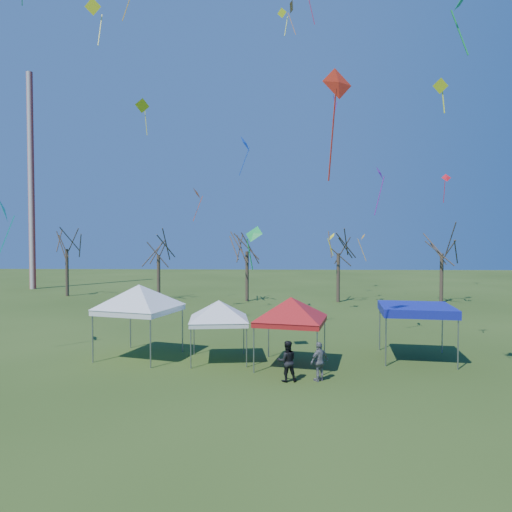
{
  "coord_description": "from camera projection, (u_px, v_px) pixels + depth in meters",
  "views": [
    {
      "loc": [
        0.18,
        -17.91,
        5.68
      ],
      "look_at": [
        -0.67,
        3.0,
        4.95
      ],
      "focal_mm": 32.0,
      "sensor_mm": 36.0,
      "label": 1
    }
  ],
  "objects": [
    {
      "name": "kite_22",
      "position": [
        363.0,
        238.0,
        40.57
      ],
      "size": [
        0.81,
        0.79,
        2.56
      ],
      "rotation": [
        0.0,
        0.0,
        4.69
      ],
      "color": "#F9A00D",
      "rests_on": "ground"
    },
    {
      "name": "kite_2",
      "position": [
        142.0,
        106.0,
        38.42
      ],
      "size": [
        1.27,
        1.0,
        3.14
      ],
      "rotation": [
        0.0,
        0.0,
        3.7
      ],
      "color": "yellow",
      "rests_on": "ground"
    },
    {
      "name": "kite_27",
      "position": [
        462.0,
        0.0,
        15.03
      ],
      "size": [
        0.75,
        0.98,
        2.14
      ],
      "rotation": [
        0.0,
        0.0,
        4.53
      ],
      "color": "green",
      "rests_on": "ground"
    },
    {
      "name": "kite_14",
      "position": [
        4.0,
        210.0,
        22.41
      ],
      "size": [
        1.23,
        1.41,
        3.5
      ],
      "rotation": [
        0.0,
        0.0,
        2.11
      ],
      "color": "#0DCEB5",
      "rests_on": "ground"
    },
    {
      "name": "tree_2",
      "position": [
        247.0,
        234.0,
        42.31
      ],
      "size": [
        3.71,
        3.71,
        8.18
      ],
      "color": "#3D2D21",
      "rests_on": "ground"
    },
    {
      "name": "kite_1",
      "position": [
        254.0,
        234.0,
        21.9
      ],
      "size": [
        1.18,
        1.08,
        2.19
      ],
      "rotation": [
        0.0,
        0.0,
        5.72
      ],
      "color": "green",
      "rests_on": "ground"
    },
    {
      "name": "kite_13",
      "position": [
        197.0,
        193.0,
        36.75
      ],
      "size": [
        0.97,
        1.25,
        2.79
      ],
      "rotation": [
        0.0,
        0.0,
        1.83
      ],
      "color": "#FF4C0D",
      "rests_on": "ground"
    },
    {
      "name": "tent_red",
      "position": [
        291.0,
        302.0,
        20.39
      ],
      "size": [
        4.0,
        4.0,
        3.62
      ],
      "rotation": [
        0.0,
        0.0,
        -0.22
      ],
      "color": "gray",
      "rests_on": "ground"
    },
    {
      "name": "kite_5",
      "position": [
        338.0,
        84.0,
        16.37
      ],
      "size": [
        1.3,
        0.92,
        4.12
      ],
      "rotation": [
        0.0,
        0.0,
        0.46
      ],
      "color": "red",
      "rests_on": "ground"
    },
    {
      "name": "kite_17",
      "position": [
        380.0,
        174.0,
        25.6
      ],
      "size": [
        0.79,
        1.03,
        2.81
      ],
      "rotation": [
        0.0,
        0.0,
        1.19
      ],
      "color": "purple",
      "rests_on": "ground"
    },
    {
      "name": "kite_3",
      "position": [
        291.0,
        7.0,
        41.85
      ],
      "size": [
        0.83,
        1.29,
        3.07
      ],
      "rotation": [
        0.0,
        0.0,
        4.42
      ],
      "color": "orange",
      "rests_on": "ground"
    },
    {
      "name": "kite_11",
      "position": [
        246.0,
        144.0,
        33.12
      ],
      "size": [
        1.04,
        1.49,
        2.98
      ],
      "rotation": [
        0.0,
        0.0,
        1.37
      ],
      "color": "blue",
      "rests_on": "ground"
    },
    {
      "name": "tent_blue",
      "position": [
        416.0,
        310.0,
        21.68
      ],
      "size": [
        3.7,
        3.7,
        2.58
      ],
      "rotation": [
        0.0,
        0.0,
        -0.14
      ],
      "color": "gray",
      "rests_on": "ground"
    },
    {
      "name": "kite_19",
      "position": [
        332.0,
        237.0,
        35.84
      ],
      "size": [
        0.64,
        0.81,
        1.87
      ],
      "rotation": [
        0.0,
        0.0,
        4.99
      ],
      "color": "#FEFB1A",
      "rests_on": "ground"
    },
    {
      "name": "person_dark",
      "position": [
        287.0,
        361.0,
        18.3
      ],
      "size": [
        0.88,
        0.73,
        1.64
      ],
      "primitive_type": "imported",
      "rotation": [
        0.0,
        0.0,
        3.29
      ],
      "color": "black",
      "rests_on": "ground"
    },
    {
      "name": "tree_0",
      "position": [
        66.0,
        232.0,
        46.05
      ],
      "size": [
        3.83,
        3.83,
        8.44
      ],
      "color": "#3D2D21",
      "rests_on": "ground"
    },
    {
      "name": "tree_4",
      "position": [
        442.0,
        236.0,
        41.23
      ],
      "size": [
        3.58,
        3.58,
        7.89
      ],
      "color": "#3D2D21",
      "rests_on": "ground"
    },
    {
      "name": "tree_1",
      "position": [
        158.0,
        239.0,
        42.94
      ],
      "size": [
        3.42,
        3.42,
        7.54
      ],
      "color": "#3D2D21",
      "rests_on": "ground"
    },
    {
      "name": "kite_18",
      "position": [
        335.0,
        100.0,
        27.87
      ],
      "size": [
        0.3,
        0.68,
        1.74
      ],
      "rotation": [
        0.0,
        0.0,
        1.49
      ],
      "color": "purple",
      "rests_on": "ground"
    },
    {
      "name": "kite_7",
      "position": [
        93.0,
        8.0,
        29.42
      ],
      "size": [
        1.1,
        0.91,
        3.2
      ],
      "rotation": [
        0.0,
        0.0,
        3.19
      ],
      "color": "yellow",
      "rests_on": "ground"
    },
    {
      "name": "tree_3",
      "position": [
        338.0,
        236.0,
        41.65
      ],
      "size": [
        3.59,
        3.59,
        7.91
      ],
      "color": "#3D2D21",
      "rests_on": "ground"
    },
    {
      "name": "kite_12",
      "position": [
        446.0,
        178.0,
        39.11
      ],
      "size": [
        0.82,
        0.47,
        2.52
      ],
      "rotation": [
        0.0,
        0.0,
        6.26
      ],
      "color": "red",
      "rests_on": "ground"
    },
    {
      "name": "tent_white_west",
      "position": [
        139.0,
        290.0,
        22.02
      ],
      "size": [
        4.45,
        4.45,
        4.08
      ],
      "rotation": [
        0.0,
        0.0,
        -0.28
      ],
      "color": "gray",
      "rests_on": "ground"
    },
    {
      "name": "kite_25",
      "position": [
        440.0,
        87.0,
        21.58
      ],
      "size": [
        0.75,
        0.35,
        1.7
      ],
      "rotation": [
        0.0,
        0.0,
        3.15
      ],
      "color": "#CFE518",
      "rests_on": "ground"
    },
    {
      "name": "kite_26",
      "position": [
        282.0,
        14.0,
        38.13
      ],
      "size": [
        0.93,
        0.77,
        2.54
      ],
      "rotation": [
        0.0,
        0.0,
        2.76
      ],
      "color": "#DBF419",
      "rests_on": "ground"
    },
    {
      "name": "radio_mast",
      "position": [
        31.0,
        181.0,
        52.74
      ],
      "size": [
        0.7,
        0.7,
        25.0
      ],
      "primitive_type": "cylinder",
      "color": "silver",
      "rests_on": "ground"
    },
    {
      "name": "ground",
      "position": [
        270.0,
        383.0,
        18.09
      ],
      "size": [
        140.0,
        140.0,
        0.0
      ],
      "primitive_type": "plane",
      "color": "#2B4416",
      "rests_on": "ground"
    },
    {
      "name": "person_grey",
      "position": [
        319.0,
        361.0,
        18.36
      ],
      "size": [
        0.97,
        0.88,
        1.58
      ],
      "primitive_type": "imported",
      "rotation": [
        0.0,
        0.0,
        3.81
      ],
      "color": "slate",
      "rests_on": "ground"
    },
    {
      "name": "tent_white_mid",
      "position": [
        219.0,
        304.0,
        21.39
      ],
      "size": [
        3.71,
        3.71,
        3.3
      ],
      "rotation": [
        0.0,
        0.0,
        0.12
      ],
      "color": "gray",
      "rests_on": "ground"
    }
  ]
}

